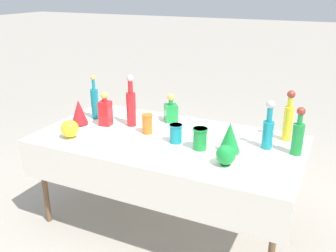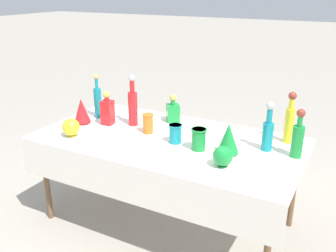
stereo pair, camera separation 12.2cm
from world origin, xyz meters
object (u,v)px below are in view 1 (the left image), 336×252
cardboard_box_behind_right (247,159)px  tall_bottle_1 (288,118)px  slender_vase_1 (147,123)px  tall_bottle_0 (95,101)px  round_bowl_1 (226,155)px  slender_vase_2 (176,133)px  slender_vase_0 (200,138)px  tall_bottle_3 (298,135)px  tall_bottle_4 (131,105)px  fluted_vase_1 (230,137)px  square_decanter_1 (105,111)px  round_bowl_0 (70,129)px  cardboard_box_behind_left (167,144)px  fluted_vase_0 (79,112)px  tall_bottle_2 (268,129)px  square_decanter_0 (171,111)px

cardboard_box_behind_right → tall_bottle_1: bearing=-59.4°
tall_bottle_1 → slender_vase_1: 1.08m
tall_bottle_0 → round_bowl_1: bearing=-16.9°
slender_vase_1 → slender_vase_2: size_ratio=1.11×
round_bowl_1 → slender_vase_0: bearing=144.9°
tall_bottle_3 → cardboard_box_behind_right: tall_bottle_3 is taller
tall_bottle_0 → cardboard_box_behind_right: (1.16, 0.97, -0.74)m
tall_bottle_4 → fluted_vase_1: (0.90, -0.17, -0.07)m
slender_vase_0 → tall_bottle_1: bearing=39.4°
square_decanter_1 → round_bowl_0: (-0.09, -0.36, -0.05)m
fluted_vase_1 → round_bowl_1: (0.04, -0.21, -0.04)m
fluted_vase_1 → cardboard_box_behind_left: fluted_vase_1 is taller
tall_bottle_1 → slender_vase_0: 0.70m
tall_bottle_4 → round_bowl_1: tall_bottle_4 is taller
round_bowl_0 → cardboard_box_behind_right: (1.07, 1.43, -0.66)m
slender_vase_2 → round_bowl_1: slender_vase_2 is taller
fluted_vase_0 → fluted_vase_1: bearing=-0.2°
tall_bottle_2 → tall_bottle_3: bearing=-4.8°
slender_vase_2 → slender_vase_1: bearing=165.3°
slender_vase_1 → fluted_vase_1: bearing=-6.1°
slender_vase_0 → fluted_vase_0: (-1.10, 0.04, 0.03)m
square_decanter_1 → cardboard_box_behind_right: square_decanter_1 is taller
slender_vase_1 → cardboard_box_behind_left: slender_vase_1 is taller
fluted_vase_1 → round_bowl_0: (-1.19, -0.27, -0.04)m
tall_bottle_3 → square_decanter_1: bearing=-176.9°
tall_bottle_3 → round_bowl_0: 1.68m
tall_bottle_3 → cardboard_box_behind_left: (-1.46, 0.95, -0.71)m
slender_vase_1 → cardboard_box_behind_left: size_ratio=0.30×
tall_bottle_0 → tall_bottle_3: (1.71, -0.02, -0.01)m
square_decanter_0 → fluted_vase_0: size_ratio=1.14×
fluted_vase_1 → cardboard_box_behind_right: (-0.12, 1.16, -0.70)m
square_decanter_1 → cardboard_box_behind_left: 1.24m
tall_bottle_1 → tall_bottle_2: size_ratio=1.09×
slender_vase_1 → cardboard_box_behind_right: (0.57, 1.08, -0.67)m
tall_bottle_3 → slender_vase_2: size_ratio=2.42×
square_decanter_0 → square_decanter_1: bearing=-144.9°
fluted_vase_1 → tall_bottle_0: bearing=171.5°
tall_bottle_4 → square_decanter_1: (-0.20, -0.08, -0.06)m
tall_bottle_2 → slender_vase_1: bearing=-172.9°
tall_bottle_2 → square_decanter_1: size_ratio=1.25×
square_decanter_1 → fluted_vase_0: (-0.21, -0.08, -0.01)m
square_decanter_1 → round_bowl_0: square_decanter_1 is taller
tall_bottle_2 → fluted_vase_0: tall_bottle_2 is taller
square_decanter_1 → round_bowl_0: size_ratio=1.99×
slender_vase_2 → cardboard_box_behind_right: (0.29, 1.16, -0.66)m
tall_bottle_0 → square_decanter_1: tall_bottle_0 is taller
cardboard_box_behind_left → tall_bottle_3: bearing=-33.1°
round_bowl_0 → cardboard_box_behind_left: size_ratio=0.27×
tall_bottle_0 → tall_bottle_4: 0.38m
slender_vase_1 → round_bowl_1: size_ratio=1.13×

